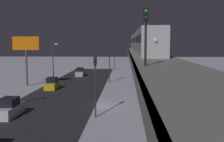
# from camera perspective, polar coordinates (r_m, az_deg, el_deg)

# --- Properties ---
(ground_plane) EXTENTS (240.00, 240.00, 0.00)m
(ground_plane) POSITION_cam_1_polar(r_m,az_deg,el_deg) (34.96, -2.36, -7.10)
(ground_plane) COLOR silver
(avenue_asphalt) EXTENTS (11.00, 97.46, 0.01)m
(avenue_asphalt) POSITION_cam_1_polar(r_m,az_deg,el_deg) (36.02, -12.21, -6.84)
(avenue_asphalt) COLOR #28282D
(avenue_asphalt) RESTS_ON ground_plane
(elevated_railway) EXTENTS (5.00, 97.46, 6.18)m
(elevated_railway) POSITION_cam_1_polar(r_m,az_deg,el_deg) (34.15, 7.74, 1.66)
(elevated_railway) COLOR gray
(elevated_railway) RESTS_ON ground_plane
(subway_train) EXTENTS (2.94, 55.47, 3.40)m
(subway_train) POSITION_cam_1_polar(r_m,az_deg,el_deg) (56.36, 5.91, 5.94)
(subway_train) COLOR #B7BABF
(subway_train) RESTS_ON elevated_railway
(rail_signal) EXTENTS (0.36, 0.41, 4.00)m
(rail_signal) POSITION_cam_1_polar(r_m,az_deg,el_deg) (19.64, 6.91, 8.97)
(rail_signal) COLOR black
(rail_signal) RESTS_ON elevated_railway
(sedan_silver) EXTENTS (1.91, 4.09, 1.97)m
(sedan_silver) POSITION_cam_1_polar(r_m,az_deg,el_deg) (66.03, -6.49, -0.33)
(sedan_silver) COLOR #B2B2B7
(sedan_silver) RESTS_ON ground_plane
(sedan_yellow) EXTENTS (1.80, 4.06, 1.97)m
(sedan_yellow) POSITION_cam_1_polar(r_m,az_deg,el_deg) (48.42, -12.12, -2.64)
(sedan_yellow) COLOR gold
(sedan_yellow) RESTS_ON ground_plane
(sedan_white) EXTENTS (1.80, 4.70, 1.97)m
(sedan_white) POSITION_cam_1_polar(r_m,az_deg,el_deg) (32.02, -20.29, -7.21)
(sedan_white) COLOR silver
(sedan_white) RESTS_ON ground_plane
(traffic_light_near) EXTENTS (0.32, 0.44, 6.40)m
(traffic_light_near) POSITION_cam_1_polar(r_m,az_deg,el_deg) (28.91, -3.44, -1.38)
(traffic_light_near) COLOR #2D2D2D
(traffic_light_near) RESTS_ON ground_plane
(traffic_light_mid) EXTENTS (0.32, 0.44, 6.40)m
(traffic_light_mid) POSITION_cam_1_polar(r_m,az_deg,el_deg) (54.50, -0.51, 2.02)
(traffic_light_mid) COLOR #2D2D2D
(traffic_light_mid) RESTS_ON ground_plane
(traffic_light_far) EXTENTS (0.32, 0.44, 6.40)m
(traffic_light_far) POSITION_cam_1_polar(r_m,az_deg,el_deg) (80.22, 0.55, 3.24)
(traffic_light_far) COLOR #2D2D2D
(traffic_light_far) RESTS_ON ground_plane
(commercial_billboard) EXTENTS (4.80, 0.36, 8.90)m
(commercial_billboard) POSITION_cam_1_polar(r_m,az_deg,el_deg) (52.45, -17.16, 4.49)
(commercial_billboard) COLOR #4C4C51
(commercial_billboard) RESTS_ON ground_plane
(street_lamp_far) EXTENTS (1.35, 0.44, 7.65)m
(street_lamp_far) POSITION_cam_1_polar(r_m,az_deg,el_deg) (60.96, -11.77, 2.88)
(street_lamp_far) COLOR #38383D
(street_lamp_far) RESTS_ON ground_plane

